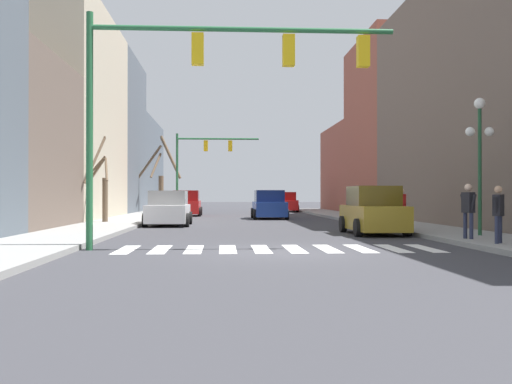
{
  "coord_description": "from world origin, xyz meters",
  "views": [
    {
      "loc": [
        -1.5,
        -15.1,
        1.44
      ],
      "look_at": [
        0.4,
        18.61,
        1.65
      ],
      "focal_mm": 42.0,
      "sensor_mm": 36.0,
      "label": 1
    }
  ],
  "objects_px": {
    "pedestrian_near_right_corner": "(468,206)",
    "car_parked_left_mid": "(169,209)",
    "pedestrian_waiting_at_curb": "(498,209)",
    "traffic_signal_near": "(206,72)",
    "car_parked_left_near": "(186,204)",
    "car_parked_right_near": "(285,203)",
    "street_lamp_right_corner": "(480,138)",
    "street_tree_right_mid": "(102,184)",
    "pedestrian_on_right_sidewalk": "(402,203)",
    "street_tree_left_far": "(162,177)",
    "car_driving_toward_lane": "(269,206)",
    "traffic_signal_far": "(201,156)",
    "car_parked_left_far": "(373,212)"
  },
  "relations": [
    {
      "from": "pedestrian_near_right_corner",
      "to": "pedestrian_on_right_sidewalk",
      "type": "bearing_deg",
      "value": -18.87
    },
    {
      "from": "traffic_signal_far",
      "to": "car_driving_toward_lane",
      "type": "distance_m",
      "value": 11.17
    },
    {
      "from": "traffic_signal_far",
      "to": "car_parked_left_mid",
      "type": "bearing_deg",
      "value": -92.89
    },
    {
      "from": "car_driving_toward_lane",
      "to": "street_lamp_right_corner",
      "type": "bearing_deg",
      "value": -163.24
    },
    {
      "from": "pedestrian_near_right_corner",
      "to": "pedestrian_on_right_sidewalk",
      "type": "relative_size",
      "value": 1.02
    },
    {
      "from": "traffic_signal_near",
      "to": "pedestrian_near_right_corner",
      "type": "distance_m",
      "value": 8.71
    },
    {
      "from": "pedestrian_waiting_at_curb",
      "to": "street_tree_right_mid",
      "type": "height_order",
      "value": "street_tree_right_mid"
    },
    {
      "from": "traffic_signal_near",
      "to": "car_parked_left_mid",
      "type": "distance_m",
      "value": 13.66
    },
    {
      "from": "car_parked_right_near",
      "to": "pedestrian_near_right_corner",
      "type": "relative_size",
      "value": 2.71
    },
    {
      "from": "street_tree_left_far",
      "to": "street_tree_right_mid",
      "type": "height_order",
      "value": "street_tree_left_far"
    },
    {
      "from": "street_tree_right_mid",
      "to": "pedestrian_waiting_at_curb",
      "type": "bearing_deg",
      "value": -46.54
    },
    {
      "from": "street_tree_left_far",
      "to": "street_tree_right_mid",
      "type": "xyz_separation_m",
      "value": [
        -1.09,
        -18.64,
        -0.95
      ]
    },
    {
      "from": "street_lamp_right_corner",
      "to": "car_parked_right_near",
      "type": "bearing_deg",
      "value": 94.72
    },
    {
      "from": "car_driving_toward_lane",
      "to": "street_tree_left_far",
      "type": "xyz_separation_m",
      "value": [
        -7.8,
        11.41,
        2.16
      ]
    },
    {
      "from": "traffic_signal_near",
      "to": "pedestrian_waiting_at_curb",
      "type": "relative_size",
      "value": 5.27
    },
    {
      "from": "car_parked_left_near",
      "to": "pedestrian_on_right_sidewalk",
      "type": "relative_size",
      "value": 2.61
    },
    {
      "from": "car_parked_left_near",
      "to": "car_driving_toward_lane",
      "type": "bearing_deg",
      "value": -136.21
    },
    {
      "from": "traffic_signal_far",
      "to": "street_tree_right_mid",
      "type": "relative_size",
      "value": 1.51
    },
    {
      "from": "street_lamp_right_corner",
      "to": "street_tree_left_far",
      "type": "relative_size",
      "value": 0.73
    },
    {
      "from": "car_parked_left_near",
      "to": "car_parked_right_near",
      "type": "relative_size",
      "value": 0.94
    },
    {
      "from": "pedestrian_waiting_at_curb",
      "to": "traffic_signal_near",
      "type": "bearing_deg",
      "value": -48.36
    },
    {
      "from": "traffic_signal_far",
      "to": "pedestrian_waiting_at_curb",
      "type": "relative_size",
      "value": 4.12
    },
    {
      "from": "traffic_signal_far",
      "to": "pedestrian_near_right_corner",
      "type": "xyz_separation_m",
      "value": [
        9.03,
        -29.16,
        -3.41
      ]
    },
    {
      "from": "car_parked_right_near",
      "to": "pedestrian_on_right_sidewalk",
      "type": "relative_size",
      "value": 2.77
    },
    {
      "from": "traffic_signal_far",
      "to": "street_tree_right_mid",
      "type": "xyz_separation_m",
      "value": [
        -4.28,
        -16.71,
        -2.5
      ]
    },
    {
      "from": "pedestrian_near_right_corner",
      "to": "car_parked_right_near",
      "type": "bearing_deg",
      "value": -11.92
    },
    {
      "from": "car_parked_right_near",
      "to": "pedestrian_near_right_corner",
      "type": "distance_m",
      "value": 35.51
    },
    {
      "from": "traffic_signal_far",
      "to": "street_tree_left_far",
      "type": "height_order",
      "value": "street_tree_left_far"
    },
    {
      "from": "car_parked_left_mid",
      "to": "pedestrian_on_right_sidewalk",
      "type": "relative_size",
      "value": 2.75
    },
    {
      "from": "car_parked_right_near",
      "to": "pedestrian_on_right_sidewalk",
      "type": "height_order",
      "value": "same"
    },
    {
      "from": "traffic_signal_near",
      "to": "traffic_signal_far",
      "type": "relative_size",
      "value": 1.28
    },
    {
      "from": "traffic_signal_near",
      "to": "street_lamp_right_corner",
      "type": "height_order",
      "value": "traffic_signal_near"
    },
    {
      "from": "car_parked_left_near",
      "to": "car_parked_right_near",
      "type": "height_order",
      "value": "car_parked_left_near"
    },
    {
      "from": "car_parked_left_mid",
      "to": "pedestrian_near_right_corner",
      "type": "distance_m",
      "value": 15.14
    },
    {
      "from": "pedestrian_near_right_corner",
      "to": "car_parked_left_near",
      "type": "bearing_deg",
      "value": 6.53
    },
    {
      "from": "street_lamp_right_corner",
      "to": "car_parked_left_near",
      "type": "xyz_separation_m",
      "value": [
        -10.94,
        23.86,
        -2.48
      ]
    },
    {
      "from": "car_parked_right_near",
      "to": "pedestrian_waiting_at_curb",
      "type": "bearing_deg",
      "value": -177.11
    },
    {
      "from": "traffic_signal_near",
      "to": "traffic_signal_far",
      "type": "height_order",
      "value": "traffic_signal_near"
    },
    {
      "from": "traffic_signal_far",
      "to": "car_parked_left_far",
      "type": "relative_size",
      "value": 1.52
    },
    {
      "from": "traffic_signal_far",
      "to": "car_parked_left_near",
      "type": "bearing_deg",
      "value": -103.07
    },
    {
      "from": "pedestrian_on_right_sidewalk",
      "to": "pedestrian_near_right_corner",
      "type": "bearing_deg",
      "value": 43.48
    },
    {
      "from": "traffic_signal_near",
      "to": "car_parked_left_mid",
      "type": "relative_size",
      "value": 1.86
    },
    {
      "from": "pedestrian_near_right_corner",
      "to": "street_tree_left_far",
      "type": "relative_size",
      "value": 0.27
    },
    {
      "from": "car_parked_right_near",
      "to": "street_lamp_right_corner",
      "type": "bearing_deg",
      "value": -175.28
    },
    {
      "from": "pedestrian_on_right_sidewalk",
      "to": "pedestrian_waiting_at_curb",
      "type": "relative_size",
      "value": 1.03
    },
    {
      "from": "car_parked_left_far",
      "to": "street_tree_left_far",
      "type": "distance_m",
      "value": 28.6
    },
    {
      "from": "pedestrian_on_right_sidewalk",
      "to": "car_parked_right_near",
      "type": "bearing_deg",
      "value": -127.34
    },
    {
      "from": "pedestrian_near_right_corner",
      "to": "car_parked_left_mid",
      "type": "bearing_deg",
      "value": 26.21
    },
    {
      "from": "car_parked_right_near",
      "to": "traffic_signal_far",
      "type": "bearing_deg",
      "value": 130.95
    },
    {
      "from": "car_parked_left_near",
      "to": "car_parked_right_near",
      "type": "distance_m",
      "value": 12.95
    }
  ]
}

